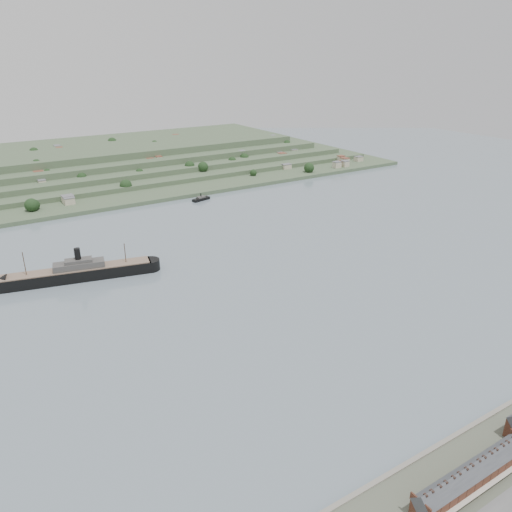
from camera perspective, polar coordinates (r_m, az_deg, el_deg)
ground at (r=315.15m, az=-0.91°, el=-4.93°), size 1400.00×1400.00×0.00m
terrace_row at (r=206.08m, az=23.53°, el=-22.01°), size 55.60×9.80×11.07m
far_peninsula at (r=668.86m, az=-16.89°, el=10.06°), size 760.00×309.00×30.00m
steamship at (r=360.16m, az=-20.22°, el=-1.88°), size 111.56×36.19×27.06m
ferry_east at (r=524.89m, az=-6.30°, el=6.52°), size 20.83×10.21×7.53m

